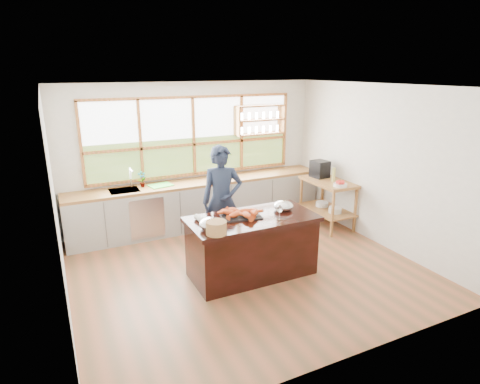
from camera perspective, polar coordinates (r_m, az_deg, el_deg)
ground_plane at (r=6.25m, az=0.81°, el=-10.76°), size 5.00×5.00×0.00m
room_shell at (r=6.11m, az=-1.07°, el=6.09°), size 5.02×4.52×2.71m
back_counter at (r=7.71m, az=-5.74°, el=-1.62°), size 4.90×0.63×0.90m
right_shelf_unit at (r=7.81m, az=12.39°, el=-0.53°), size 0.62×1.10×0.90m
island at (r=5.88m, az=1.71°, el=-7.67°), size 1.85×0.90×0.90m
cook at (r=6.42m, az=-2.56°, el=-1.28°), size 0.75×0.59×1.79m
potted_plant at (r=7.32m, az=-13.77°, el=1.79°), size 0.18×0.14×0.29m
cutting_board at (r=7.37m, az=-11.22°, el=0.94°), size 0.45×0.38×0.01m
espresso_machine at (r=7.92m, az=11.28°, el=3.22°), size 0.32×0.34×0.33m
wine_bottle at (r=7.68m, az=13.17°, el=2.43°), size 0.08×0.08×0.26m
fruit_bowl at (r=7.40m, az=14.07°, el=1.10°), size 0.25×0.25×0.11m
slate_board at (r=5.74m, az=0.12°, el=-3.40°), size 0.61×0.49×0.02m
lobster_pile at (r=5.71m, az=0.10°, el=-2.99°), size 0.55×0.48×0.08m
mixing_bowl_left at (r=5.31m, az=-4.07°, el=-4.51°), size 0.33×0.33×0.16m
mixing_bowl_right at (r=6.02m, az=6.20°, el=-1.96°), size 0.30×0.30×0.14m
wine_glass at (r=5.57m, az=5.65°, el=-2.48°), size 0.08×0.08×0.22m
wicker_basket at (r=5.12m, az=-3.39°, el=-5.10°), size 0.27×0.27×0.17m
parchment_roll at (r=5.53m, az=-5.50°, el=-3.94°), size 0.12×0.31×0.08m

